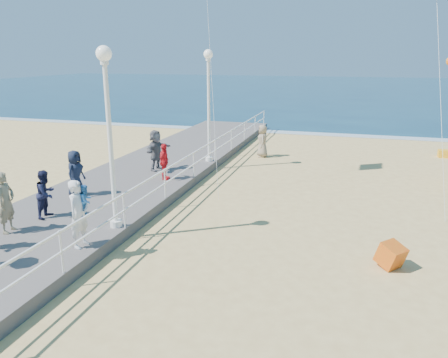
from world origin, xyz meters
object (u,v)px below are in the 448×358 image
(spectator_4, at_px, (75,173))
(box_kite, at_px, (391,257))
(woman_holding_toddler, at_px, (79,214))
(lamp_post_far, at_px, (209,94))
(beach_chair_left, at_px, (444,154))
(spectator_5, at_px, (156,150))
(lamp_post_mid, at_px, (109,120))
(beach_walker_c, at_px, (262,141))
(spectator_6, at_px, (6,202))
(toddler_held, at_px, (86,200))
(spectator_3, at_px, (164,162))
(spectator_7, at_px, (46,194))

(spectator_4, distance_m, box_kite, 11.14)
(woman_holding_toddler, bearing_deg, lamp_post_far, 1.03)
(box_kite, relative_size, beach_chair_left, 1.09)
(lamp_post_far, xyz_separation_m, spectator_4, (-2.98, -6.67, -2.40))
(lamp_post_far, xyz_separation_m, spectator_5, (-1.73, -2.37, -2.34))
(lamp_post_mid, xyz_separation_m, spectator_4, (-2.98, 2.33, -2.40))
(spectator_5, bearing_deg, spectator_4, 173.43)
(woman_holding_toddler, xyz_separation_m, spectator_5, (-1.56, 8.16, -0.02))
(beach_walker_c, bearing_deg, spectator_6, -35.21)
(spectator_6, relative_size, box_kite, 3.07)
(spectator_6, bearing_deg, toddler_held, -102.54)
(spectator_5, xyz_separation_m, box_kite, (9.68, -6.27, -1.02))
(toddler_held, xyz_separation_m, spectator_5, (-1.71, 8.01, -0.37))
(woman_holding_toddler, relative_size, beach_walker_c, 1.05)
(spectator_6, bearing_deg, spectator_4, -7.55)
(spectator_3, distance_m, spectator_6, 6.88)
(woman_holding_toddler, height_order, spectator_3, woman_holding_toddler)
(spectator_3, bearing_deg, toddler_held, -179.67)
(lamp_post_mid, relative_size, spectator_5, 2.88)
(box_kite, bearing_deg, spectator_4, 120.86)
(spectator_6, relative_size, beach_chair_left, 3.35)
(lamp_post_mid, xyz_separation_m, spectator_7, (-2.55, 0.13, -2.48))
(lamp_post_mid, bearing_deg, spectator_6, -156.02)
(lamp_post_mid, relative_size, toddler_held, 6.05)
(woman_holding_toddler, height_order, toddler_held, woman_holding_toddler)
(lamp_post_mid, xyz_separation_m, lamp_post_far, (0.00, 9.00, 0.00))
(woman_holding_toddler, relative_size, toddler_held, 2.14)
(lamp_post_far, xyz_separation_m, beach_chair_left, (11.65, 6.13, -3.46))
(toddler_held, distance_m, spectator_3, 6.74)
(spectator_3, height_order, spectator_7, spectator_7)
(lamp_post_far, xyz_separation_m, toddler_held, (-0.03, -10.39, -1.97))
(woman_holding_toddler, distance_m, toddler_held, 0.41)
(spectator_4, distance_m, spectator_5, 4.47)
(spectator_4, relative_size, spectator_5, 0.93)
(lamp_post_far, relative_size, spectator_4, 3.09)
(spectator_3, relative_size, box_kite, 2.55)
(spectator_6, height_order, box_kite, spectator_6)
(beach_walker_c, bearing_deg, toddler_held, -24.05)
(spectator_4, bearing_deg, beach_walker_c, -26.22)
(spectator_7, bearing_deg, woman_holding_toddler, -128.74)
(spectator_3, relative_size, spectator_6, 0.83)
(spectator_6, xyz_separation_m, beach_chair_left, (14.48, 16.38, -1.12))
(spectator_3, distance_m, beach_walker_c, 7.57)
(beach_walker_c, distance_m, beach_chair_left, 10.08)
(beach_walker_c, xyz_separation_m, beach_chair_left, (9.66, 2.78, -0.70))
(spectator_4, bearing_deg, lamp_post_mid, -127.87)
(lamp_post_mid, xyz_separation_m, woman_holding_toddler, (-0.18, -1.54, -2.32))
(lamp_post_far, relative_size, spectator_6, 2.89)
(spectator_3, height_order, beach_walker_c, spectator_3)
(lamp_post_mid, height_order, spectator_6, lamp_post_mid)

